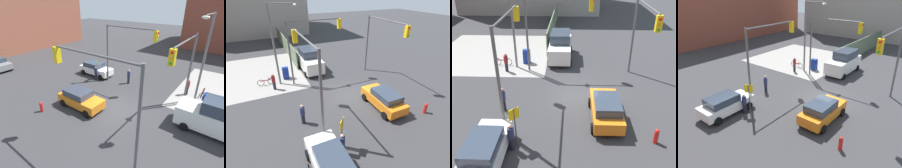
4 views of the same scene
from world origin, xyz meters
The scene contains 18 objects.
ground_plane centered at (0.00, 0.00, 0.00)m, with size 120.00×120.00×0.00m, color #333335.
sidewalk_corner centered at (9.00, 9.00, 0.01)m, with size 12.00×12.00×0.01m, color gray.
construction_fence centered at (16.57, 3.20, 1.20)m, with size 17.14×0.12×2.40m, color #607056.
traffic_signal_nw_corner centered at (-2.21, 4.50, 4.66)m, with size 5.96×0.36×6.50m.
traffic_signal_se_corner centered at (2.13, -4.50, 4.67)m, with size 6.13×0.36×6.50m.
traffic_signal_ne_corner centered at (4.50, 2.31, 4.65)m, with size 0.36×5.72×6.50m.
street_lamp_corner centered at (5.18, 5.43, 4.70)m, with size 0.56×2.67×8.00m.
warning_sign_two_way centered at (-5.40, 3.63, 1.64)m, with size 0.48×0.48×2.40m.
mailbox_blue centered at (6.20, 5.00, 0.76)m, with size 0.56×0.64×1.43m.
fire_hydrant centered at (-5.00, -4.20, 0.49)m, with size 0.26×0.26×0.94m.
hatchback_white centered at (-6.79, 4.89, 0.84)m, with size 4.31×2.02×1.62m.
coupe_orange centered at (-2.86, -1.60, 0.84)m, with size 4.25×2.02×1.62m.
van_white_delivery centered at (7.57, 1.80, 1.28)m, with size 5.40×2.32×2.62m.
pedestrian_crossing centered at (-5.80, 3.80, 0.85)m, with size 0.36×0.36×1.65m.
pedestrian_waiting centered at (-2.00, 5.20, 0.88)m, with size 0.36×0.36×1.69m.
pedestrian_walking_north centered at (4.20, 6.50, 0.90)m, with size 0.36×0.36×1.73m.
bicycle_leaning_on_fence centered at (5.60, 7.20, 0.35)m, with size 0.05×1.75×0.97m.
bicycle_at_crosswalk centered at (-6.80, 6.00, 0.35)m, with size 1.75×0.05×0.97m.
Camera 3 is at (-16.16, 0.59, 9.63)m, focal length 40.00 mm.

